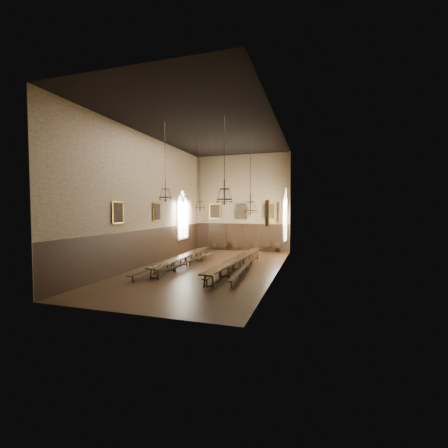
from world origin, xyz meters
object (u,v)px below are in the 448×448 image
at_px(chair_2, 225,247).
at_px(bench_right_outer, 246,266).
at_px(bench_left_inner, 190,262).
at_px(chair_7, 278,249).
at_px(table_right, 237,265).
at_px(bench_left_outer, 172,262).
at_px(table_left, 184,261).
at_px(chandelier_back_right, 250,206).
at_px(chandelier_back_left, 200,202).
at_px(chair_3, 235,248).
at_px(chandelier_front_left, 165,192).
at_px(chair_5, 255,248).
at_px(chandelier_front_right, 224,194).
at_px(bench_right_inner, 229,264).
at_px(chair_1, 214,247).
at_px(chair_6, 267,249).

bearing_deg(chair_2, bench_right_outer, -46.20).
distance_m(bench_left_inner, chair_7, 9.69).
height_order(table_right, bench_left_outer, table_right).
xyz_separation_m(bench_right_outer, chair_7, (0.95, 8.56, 0.03)).
relative_size(table_left, chandelier_back_right, 1.72).
distance_m(chair_7, chandelier_back_left, 8.78).
relative_size(chair_2, chair_3, 0.93).
relative_size(chair_3, chandelier_back_left, 0.19).
distance_m(bench_left_inner, chandelier_front_left, 5.44).
relative_size(chair_5, chandelier_front_right, 0.21).
height_order(bench_right_outer, chair_3, chair_3).
bearing_deg(chandelier_front_left, table_right, 30.79).
relative_size(chair_3, chair_5, 0.98).
bearing_deg(table_right, bench_right_inner, 141.91).
bearing_deg(table_right, chandelier_front_right, -92.46).
bearing_deg(chandelier_front_right, bench_right_inner, 100.47).
relative_size(table_right, bench_right_outer, 1.06).
bearing_deg(chandelier_back_left, chair_7, 47.44).
relative_size(bench_left_inner, bench_right_inner, 0.89).
xyz_separation_m(chandelier_front_left, chandelier_front_right, (3.68, -0.13, -0.19)).
bearing_deg(chair_1, chair_5, -8.12).
relative_size(bench_left_inner, chair_7, 9.20).
bearing_deg(chair_5, chair_7, -3.01).
bearing_deg(chandelier_front_left, chair_1, 94.11).
relative_size(chair_1, chair_3, 0.90).
distance_m(bench_left_inner, chair_1, 8.42).
xyz_separation_m(bench_left_outer, chair_6, (5.18, 8.75, 0.00)).
relative_size(bench_right_inner, chair_7, 10.31).
bearing_deg(chair_6, chandelier_front_right, -84.15).
xyz_separation_m(chandelier_back_left, chandelier_back_right, (3.99, -0.31, -0.30)).
height_order(chair_3, chandelier_back_left, chandelier_back_left).
distance_m(bench_right_outer, chair_5, 8.53).
relative_size(table_left, chair_7, 9.29).
height_order(table_left, chair_5, chair_5).
xyz_separation_m(table_left, table_right, (3.89, -0.45, 0.03)).
bearing_deg(chandelier_back_left, table_left, -93.04).
bearing_deg(chandelier_back_right, chair_7, 78.19).
relative_size(bench_right_inner, chair_1, 11.80).
relative_size(chandelier_back_left, chandelier_back_right, 0.95).
bearing_deg(chandelier_back_right, bench_left_inner, -147.98).
height_order(chandelier_back_right, chandelier_front_right, same).
height_order(table_left, chandelier_back_left, chandelier_back_left).
bearing_deg(bench_left_outer, chair_5, 64.77).
bearing_deg(chair_3, chair_5, -10.07).
relative_size(chair_5, chandelier_back_left, 0.19).
xyz_separation_m(bench_left_inner, chair_2, (-0.05, 8.33, 0.01)).
relative_size(bench_left_outer, chair_3, 10.73).
xyz_separation_m(table_left, bench_left_inner, (0.44, 0.07, -0.10)).
relative_size(bench_left_inner, chair_5, 9.25).
distance_m(chair_1, chandelier_front_right, 12.91).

